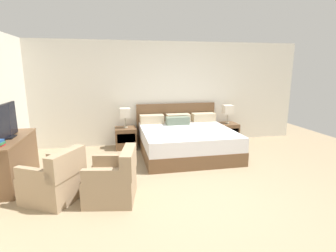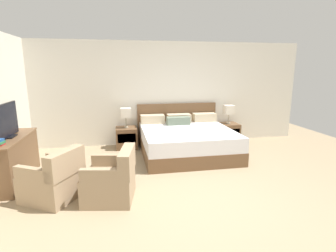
{
  "view_description": "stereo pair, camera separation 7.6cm",
  "coord_description": "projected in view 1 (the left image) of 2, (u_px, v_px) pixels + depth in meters",
  "views": [
    {
      "loc": [
        -1.11,
        -3.22,
        1.87
      ],
      "look_at": [
        -0.09,
        1.77,
        0.75
      ],
      "focal_mm": 28.0,
      "sensor_mm": 36.0,
      "label": 1
    },
    {
      "loc": [
        -1.03,
        -3.23,
        1.87
      ],
      "look_at": [
        -0.09,
        1.77,
        0.75
      ],
      "focal_mm": 28.0,
      "sensor_mm": 36.0,
      "label": 2
    }
  ],
  "objects": [
    {
      "name": "table_lamp_right",
      "position": [
        228.0,
        110.0,
        6.64
      ],
      "size": [
        0.23,
        0.23,
        0.47
      ],
      "color": "gray",
      "rests_on": "nightstand_right"
    },
    {
      "name": "bed",
      "position": [
        186.0,
        140.0,
        5.84
      ],
      "size": [
        2.02,
        2.01,
        1.01
      ],
      "color": "brown",
      "rests_on": "ground"
    },
    {
      "name": "table_lamp_left",
      "position": [
        125.0,
        113.0,
        6.13
      ],
      "size": [
        0.23,
        0.23,
        0.47
      ],
      "color": "gray",
      "rests_on": "nightstand_left"
    },
    {
      "name": "nightstand_left",
      "position": [
        126.0,
        138.0,
        6.26
      ],
      "size": [
        0.49,
        0.48,
        0.5
      ],
      "color": "brown",
      "rests_on": "ground"
    },
    {
      "name": "tv",
      "position": [
        6.0,
        122.0,
        4.15
      ],
      "size": [
        0.18,
        0.79,
        0.55
      ],
      "color": "black",
      "rests_on": "dresser"
    },
    {
      "name": "armchair_by_window",
      "position": [
        55.0,
        181.0,
        3.76
      ],
      "size": [
        0.93,
        0.93,
        0.76
      ],
      "color": "#9E8466",
      "rests_on": "ground"
    },
    {
      "name": "ground_plane",
      "position": [
        199.0,
        204.0,
        3.7
      ],
      "size": [
        9.64,
        9.64,
        0.0
      ],
      "primitive_type": "plane",
      "color": "#998466"
    },
    {
      "name": "wall_back",
      "position": [
        160.0,
        94.0,
        6.53
      ],
      "size": [
        7.32,
        0.06,
        2.52
      ],
      "primitive_type": "cube",
      "color": "silver",
      "rests_on": "ground"
    },
    {
      "name": "armchair_companion",
      "position": [
        113.0,
        181.0,
        3.77
      ],
      "size": [
        0.8,
        0.79,
        0.76
      ],
      "color": "#9E8466",
      "rests_on": "ground"
    },
    {
      "name": "dresser",
      "position": [
        11.0,
        160.0,
        4.28
      ],
      "size": [
        0.46,
        1.39,
        0.78
      ],
      "color": "brown",
      "rests_on": "ground"
    },
    {
      "name": "nightstand_right",
      "position": [
        227.0,
        133.0,
        6.76
      ],
      "size": [
        0.49,
        0.48,
        0.5
      ],
      "color": "brown",
      "rests_on": "ground"
    }
  ]
}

